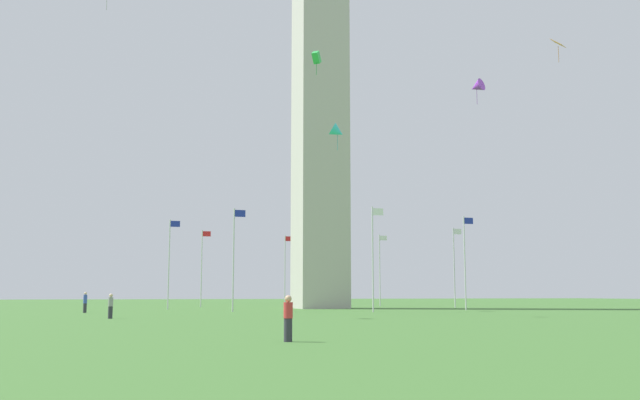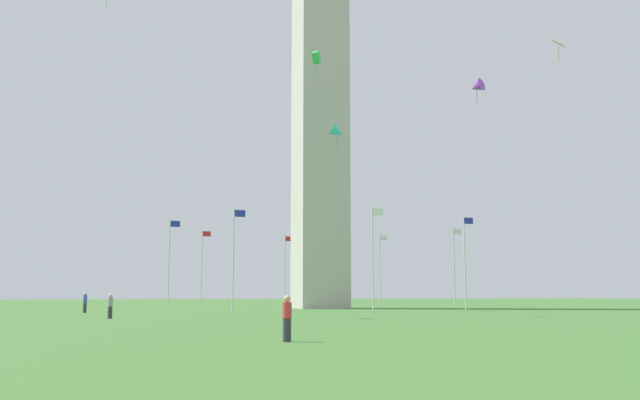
{
  "view_description": "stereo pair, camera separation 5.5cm",
  "coord_description": "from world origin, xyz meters",
  "px_view_note": "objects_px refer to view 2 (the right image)",
  "views": [
    {
      "loc": [
        -22.45,
        -75.66,
        1.66
      ],
      "look_at": [
        0.0,
        0.0,
        12.12
      ],
      "focal_mm": 39.59,
      "sensor_mm": 36.0,
      "label": 1
    },
    {
      "loc": [
        -22.4,
        -75.68,
        1.66
      ],
      "look_at": [
        0.0,
        0.0,
        12.12
      ],
      "focal_mm": 39.59,
      "sensor_mm": 36.0,
      "label": 2
    }
  ],
  "objects_px": {
    "kite_cyan_delta": "(337,132)",
    "kite_purple_delta": "(477,87)",
    "person_red_shirt": "(287,319)",
    "flagpole_n": "(455,264)",
    "kite_orange_diamond": "(558,44)",
    "flagpole_e": "(285,267)",
    "flagpole_s": "(169,260)",
    "flagpole_sw": "(234,255)",
    "flagpole_ne": "(380,267)",
    "person_gray_shirt": "(110,306)",
    "person_blue_shirt": "(85,302)",
    "kite_green_box": "(316,58)",
    "obelisk_monument": "(320,92)",
    "flagpole_se": "(202,265)",
    "flagpole_w": "(373,254)",
    "flagpole_nw": "(465,259)"
  },
  "relations": [
    {
      "from": "person_red_shirt",
      "to": "kite_orange_diamond",
      "type": "bearing_deg",
      "value": -33.3
    },
    {
      "from": "person_blue_shirt",
      "to": "kite_cyan_delta",
      "type": "distance_m",
      "value": 28.59
    },
    {
      "from": "flagpole_n",
      "to": "kite_orange_diamond",
      "type": "xyz_separation_m",
      "value": [
        0.77,
        -20.6,
        19.95
      ]
    },
    {
      "from": "flagpole_ne",
      "to": "flagpole_nw",
      "type": "distance_m",
      "value": 23.43
    },
    {
      "from": "person_red_shirt",
      "to": "kite_purple_delta",
      "type": "bearing_deg",
      "value": -23.01
    },
    {
      "from": "flagpole_s",
      "to": "person_gray_shirt",
      "type": "distance_m",
      "value": 27.62
    },
    {
      "from": "kite_cyan_delta",
      "to": "flagpole_sw",
      "type": "bearing_deg",
      "value": -172.6
    },
    {
      "from": "flagpole_nw",
      "to": "kite_purple_delta",
      "type": "height_order",
      "value": "kite_purple_delta"
    },
    {
      "from": "kite_green_box",
      "to": "flagpole_se",
      "type": "bearing_deg",
      "value": 96.16
    },
    {
      "from": "flagpole_e",
      "to": "obelisk_monument",
      "type": "bearing_deg",
      "value": -90.18
    },
    {
      "from": "flagpole_ne",
      "to": "kite_green_box",
      "type": "height_order",
      "value": "kite_green_box"
    },
    {
      "from": "flagpole_ne",
      "to": "flagpole_sw",
      "type": "height_order",
      "value": "same"
    },
    {
      "from": "flagpole_e",
      "to": "kite_purple_delta",
      "type": "xyz_separation_m",
      "value": [
        13.04,
        -29.27,
        17.67
      ]
    },
    {
      "from": "flagpole_se",
      "to": "flagpole_w",
      "type": "distance_m",
      "value": 30.62
    },
    {
      "from": "flagpole_s",
      "to": "person_red_shirt",
      "type": "relative_size",
      "value": 5.91
    },
    {
      "from": "person_blue_shirt",
      "to": "kite_cyan_delta",
      "type": "bearing_deg",
      "value": -18.56
    },
    {
      "from": "kite_purple_delta",
      "to": "flagpole_e",
      "type": "bearing_deg",
      "value": 114.01
    },
    {
      "from": "person_blue_shirt",
      "to": "kite_green_box",
      "type": "relative_size",
      "value": 0.94
    },
    {
      "from": "flagpole_w",
      "to": "kite_purple_delta",
      "type": "height_order",
      "value": "kite_purple_delta"
    },
    {
      "from": "kite_cyan_delta",
      "to": "kite_purple_delta",
      "type": "bearing_deg",
      "value": -9.25
    },
    {
      "from": "obelisk_monument",
      "to": "kite_cyan_delta",
      "type": "distance_m",
      "value": 12.63
    },
    {
      "from": "flagpole_n",
      "to": "kite_purple_delta",
      "type": "distance_m",
      "value": 22.05
    },
    {
      "from": "person_red_shirt",
      "to": "kite_cyan_delta",
      "type": "height_order",
      "value": "kite_cyan_delta"
    },
    {
      "from": "kite_cyan_delta",
      "to": "person_gray_shirt",
      "type": "bearing_deg",
      "value": -142.31
    },
    {
      "from": "flagpole_s",
      "to": "flagpole_w",
      "type": "bearing_deg",
      "value": -45.0
    },
    {
      "from": "person_red_shirt",
      "to": "person_gray_shirt",
      "type": "bearing_deg",
      "value": 27.35
    },
    {
      "from": "flagpole_ne",
      "to": "kite_orange_diamond",
      "type": "relative_size",
      "value": 4.14
    },
    {
      "from": "flagpole_ne",
      "to": "kite_green_box",
      "type": "bearing_deg",
      "value": -117.94
    },
    {
      "from": "obelisk_monument",
      "to": "flagpole_se",
      "type": "xyz_separation_m",
      "value": [
        -11.66,
        11.72,
        -19.62
      ]
    },
    {
      "from": "flagpole_s",
      "to": "kite_cyan_delta",
      "type": "height_order",
      "value": "kite_cyan_delta"
    },
    {
      "from": "flagpole_sw",
      "to": "flagpole_n",
      "type": "bearing_deg",
      "value": 22.5
    },
    {
      "from": "flagpole_w",
      "to": "person_red_shirt",
      "type": "relative_size",
      "value": 5.91
    },
    {
      "from": "obelisk_monument",
      "to": "flagpole_se",
      "type": "height_order",
      "value": "obelisk_monument"
    },
    {
      "from": "flagpole_ne",
      "to": "person_red_shirt",
      "type": "bearing_deg",
      "value": -114.02
    },
    {
      "from": "kite_green_box",
      "to": "kite_orange_diamond",
      "type": "bearing_deg",
      "value": 9.91
    },
    {
      "from": "obelisk_monument",
      "to": "flagpole_nw",
      "type": "xyz_separation_m",
      "value": [
        11.77,
        -11.72,
        -19.62
      ]
    },
    {
      "from": "flagpole_n",
      "to": "flagpole_w",
      "type": "height_order",
      "value": "same"
    },
    {
      "from": "flagpole_sw",
      "to": "person_red_shirt",
      "type": "relative_size",
      "value": 5.91
    },
    {
      "from": "flagpole_n",
      "to": "person_gray_shirt",
      "type": "height_order",
      "value": "flagpole_n"
    },
    {
      "from": "person_blue_shirt",
      "to": "kite_cyan_delta",
      "type": "xyz_separation_m",
      "value": [
        23.16,
        1.04,
        16.74
      ]
    },
    {
      "from": "obelisk_monument",
      "to": "flagpole_ne",
      "type": "relative_size",
      "value": 5.26
    },
    {
      "from": "kite_cyan_delta",
      "to": "flagpole_e",
      "type": "bearing_deg",
      "value": 87.22
    },
    {
      "from": "flagpole_w",
      "to": "kite_orange_diamond",
      "type": "xyz_separation_m",
      "value": [
        17.34,
        -4.03,
        19.95
      ]
    },
    {
      "from": "flagpole_n",
      "to": "flagpole_e",
      "type": "bearing_deg",
      "value": 135.0
    },
    {
      "from": "flagpole_se",
      "to": "flagpole_nw",
      "type": "distance_m",
      "value": 33.14
    },
    {
      "from": "flagpole_n",
      "to": "person_red_shirt",
      "type": "distance_m",
      "value": 61.52
    },
    {
      "from": "person_gray_shirt",
      "to": "kite_orange_diamond",
      "type": "height_order",
      "value": "kite_orange_diamond"
    },
    {
      "from": "flagpole_e",
      "to": "person_blue_shirt",
      "type": "xyz_separation_m",
      "value": [
        -24.46,
        -27.98,
        -4.23
      ]
    },
    {
      "from": "person_gray_shirt",
      "to": "obelisk_monument",
      "type": "bearing_deg",
      "value": 32.36
    },
    {
      "from": "person_blue_shirt",
      "to": "kite_green_box",
      "type": "height_order",
      "value": "kite_green_box"
    }
  ]
}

